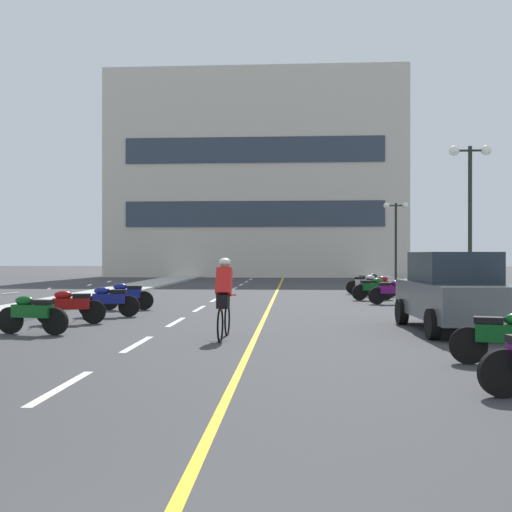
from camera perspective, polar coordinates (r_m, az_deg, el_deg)
ground_plane at (r=23.17m, az=0.84°, el=-4.22°), size 140.00×140.00×0.00m
curb_left at (r=27.41m, az=-14.10°, el=-3.42°), size 2.40×72.00×0.12m
curb_right at (r=26.84m, az=16.72°, el=-3.50°), size 2.40×72.00×0.12m
lane_dash_1 at (r=8.82m, az=-17.34°, el=-11.38°), size 0.14×2.20×0.01m
lane_dash_2 at (r=12.59m, az=-10.78°, el=-7.90°), size 0.14×2.20×0.01m
lane_dash_3 at (r=16.47m, az=-7.32°, el=-6.00°), size 0.14×2.20×0.01m
lane_dash_4 at (r=20.39m, az=-5.20°, el=-4.81°), size 0.14×2.20×0.01m
lane_dash_5 at (r=24.34m, az=-3.77°, el=-4.00°), size 0.14×2.20×0.01m
lane_dash_6 at (r=28.30m, az=-2.74°, el=-3.42°), size 0.14×2.20×0.01m
lane_dash_7 at (r=32.27m, az=-1.97°, el=-2.98°), size 0.14×2.20×0.01m
lane_dash_8 at (r=36.25m, az=-1.36°, el=-2.64°), size 0.14×2.20×0.01m
lane_dash_9 at (r=40.24m, az=-0.88°, el=-2.36°), size 0.14×2.20×0.01m
lane_dash_10 at (r=44.22m, az=-0.48°, el=-2.13°), size 0.14×2.20×0.01m
lane_dash_11 at (r=48.21m, az=-0.15°, el=-1.94°), size 0.14×2.20×0.01m
centre_line_yellow at (r=26.15m, az=1.69°, el=-3.71°), size 0.12×66.00×0.01m
office_building at (r=50.69m, az=0.03°, el=7.29°), size 23.40×6.37×16.14m
street_lamp_mid at (r=23.20m, az=18.98°, el=5.88°), size 1.46×0.36×5.47m
street_lamp_far at (r=37.64m, az=12.66°, el=2.94°), size 1.46×0.36×4.70m
parked_car_near at (r=15.02m, az=17.54°, el=-3.10°), size 2.11×4.29×1.82m
motorcycle_2 at (r=10.68m, az=21.87°, el=-6.82°), size 1.67×0.68×0.92m
motorcycle_3 at (r=14.62m, az=-19.79°, el=-4.93°), size 1.69×0.60×0.92m
motorcycle_4 at (r=16.45m, az=-16.57°, el=-4.37°), size 1.67×0.70×0.92m
motorcycle_5 at (r=18.08m, az=-13.31°, el=-3.96°), size 1.70×0.60×0.92m
motorcycle_6 at (r=20.21m, az=-11.78°, el=-3.52°), size 1.70×0.60×0.92m
motorcycle_7 at (r=22.62m, az=12.33°, el=-3.13°), size 1.69×0.62×0.92m
motorcycle_8 at (r=24.43m, az=10.66°, el=-2.89°), size 1.66×0.74×0.92m
motorcycle_9 at (r=26.51m, az=11.09°, el=-2.65°), size 1.70×0.60×0.92m
motorcycle_10 at (r=27.92m, az=9.99°, el=-2.51°), size 1.70×0.60×0.92m
motorcycle_11 at (r=30.13m, az=10.32°, el=-2.31°), size 1.66×0.75×0.92m
cyclist_rider at (r=13.10m, az=-2.96°, el=-3.69°), size 0.42×1.77×1.71m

